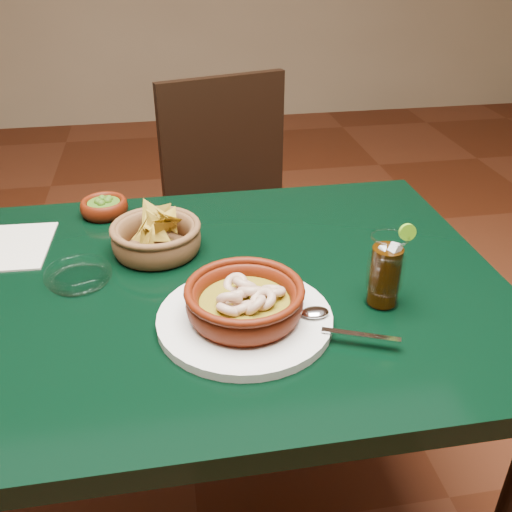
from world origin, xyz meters
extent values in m
cube|color=black|center=(0.00, 0.00, 0.73)|extent=(1.20, 0.80, 0.04)
cylinder|color=black|center=(0.54, 0.34, 0.35)|extent=(0.06, 0.06, 0.71)
cube|color=black|center=(0.23, 0.64, 0.46)|extent=(0.53, 0.53, 0.04)
cylinder|color=black|center=(0.11, 0.41, 0.23)|extent=(0.04, 0.04, 0.46)
cylinder|color=black|center=(0.46, 0.51, 0.23)|extent=(0.04, 0.04, 0.46)
cylinder|color=black|center=(0.01, 0.77, 0.23)|extent=(0.04, 0.04, 0.46)
cylinder|color=black|center=(0.36, 0.87, 0.23)|extent=(0.04, 0.04, 0.46)
cube|color=black|center=(0.18, 0.83, 0.71)|extent=(0.40, 0.14, 0.45)
cylinder|color=silver|center=(0.10, -0.13, 0.76)|extent=(0.29, 0.29, 0.02)
cylinder|color=#451104|center=(0.10, -0.13, 0.77)|extent=(0.17, 0.17, 0.01)
torus|color=#451104|center=(0.10, -0.13, 0.79)|extent=(0.21, 0.21, 0.04)
torus|color=#451104|center=(0.10, -0.13, 0.82)|extent=(0.20, 0.20, 0.01)
cylinder|color=#726316|center=(0.10, -0.13, 0.79)|extent=(0.15, 0.15, 0.01)
torus|color=tan|center=(0.15, -0.12, 0.80)|extent=(0.05, 0.06, 0.03)
torus|color=tan|center=(0.11, -0.12, 0.80)|extent=(0.06, 0.06, 0.04)
torus|color=tan|center=(0.11, -0.10, 0.81)|extent=(0.06, 0.06, 0.05)
torus|color=tan|center=(0.09, -0.09, 0.80)|extent=(0.06, 0.06, 0.04)
torus|color=tan|center=(0.09, -0.12, 0.80)|extent=(0.05, 0.04, 0.05)
torus|color=tan|center=(0.08, -0.14, 0.80)|extent=(0.06, 0.05, 0.05)
torus|color=tan|center=(0.07, -0.16, 0.80)|extent=(0.06, 0.05, 0.05)
torus|color=tan|center=(0.09, -0.15, 0.80)|extent=(0.06, 0.06, 0.04)
torus|color=tan|center=(0.11, -0.16, 0.80)|extent=(0.06, 0.06, 0.05)
torus|color=tan|center=(0.13, -0.15, 0.81)|extent=(0.06, 0.06, 0.03)
cube|color=silver|center=(0.27, -0.22, 0.77)|extent=(0.12, 0.06, 0.00)
ellipsoid|color=silver|center=(0.22, -0.15, 0.77)|extent=(0.05, 0.03, 0.01)
cylinder|color=brown|center=(-0.03, 0.13, 0.75)|extent=(0.15, 0.15, 0.01)
torus|color=brown|center=(-0.03, 0.13, 0.78)|extent=(0.21, 0.21, 0.06)
torus|color=brown|center=(-0.03, 0.13, 0.80)|extent=(0.18, 0.18, 0.01)
cone|color=#AD8B26|center=(-0.04, 0.14, 0.80)|extent=(0.08, 0.09, 0.05)
cone|color=#AD8B26|center=(-0.02, 0.17, 0.80)|extent=(0.07, 0.06, 0.05)
cone|color=#AD8B26|center=(-0.05, 0.11, 0.79)|extent=(0.05, 0.09, 0.08)
cone|color=#AD8B26|center=(-0.04, 0.17, 0.82)|extent=(0.08, 0.05, 0.08)
cone|color=#AD8B26|center=(-0.06, 0.14, 0.79)|extent=(0.07, 0.08, 0.06)
cone|color=#AD8B26|center=(-0.03, 0.11, 0.78)|extent=(0.06, 0.07, 0.05)
cone|color=#AD8B26|center=(-0.04, 0.13, 0.81)|extent=(0.08, 0.04, 0.09)
cone|color=#AD8B26|center=(-0.01, 0.13, 0.82)|extent=(0.08, 0.06, 0.05)
cone|color=#AD8B26|center=(-0.03, 0.12, 0.80)|extent=(0.07, 0.06, 0.05)
cone|color=#AD8B26|center=(-0.01, 0.15, 0.81)|extent=(0.09, 0.05, 0.08)
cone|color=#AD8B26|center=(-0.04, 0.15, 0.79)|extent=(0.07, 0.05, 0.07)
cone|color=#AD8B26|center=(-0.06, 0.10, 0.83)|extent=(0.06, 0.08, 0.06)
cone|color=#AD8B26|center=(-0.05, 0.09, 0.78)|extent=(0.07, 0.05, 0.08)
cone|color=#AD8B26|center=(-0.01, 0.14, 0.80)|extent=(0.04, 0.08, 0.09)
cone|color=#AD8B26|center=(-0.04, 0.18, 0.78)|extent=(0.07, 0.07, 0.05)
cone|color=#AD8B26|center=(0.00, 0.15, 0.81)|extent=(0.08, 0.05, 0.08)
cone|color=#AD8B26|center=(-0.04, 0.14, 0.81)|extent=(0.08, 0.06, 0.05)
cone|color=#AD8B26|center=(-0.06, 0.11, 0.79)|extent=(0.03, 0.09, 0.09)
cone|color=#AD8B26|center=(-0.02, 0.17, 0.82)|extent=(0.08, 0.05, 0.09)
cone|color=#AD8B26|center=(-0.01, 0.13, 0.83)|extent=(0.07, 0.07, 0.06)
cone|color=#AD8B26|center=(-0.03, 0.13, 0.81)|extent=(0.03, 0.09, 0.09)
cone|color=#AD8B26|center=(-0.02, 0.12, 0.81)|extent=(0.08, 0.05, 0.09)
cylinder|color=#451104|center=(-0.15, 0.32, 0.75)|extent=(0.09, 0.09, 0.01)
torus|color=#451104|center=(-0.15, 0.32, 0.77)|extent=(0.12, 0.12, 0.04)
cylinder|color=#274A0E|center=(-0.15, 0.32, 0.78)|extent=(0.07, 0.07, 0.01)
sphere|color=#274A0E|center=(-0.15, 0.34, 0.78)|extent=(0.02, 0.02, 0.02)
sphere|color=#274A0E|center=(-0.14, 0.33, 0.78)|extent=(0.02, 0.02, 0.02)
sphere|color=#274A0E|center=(-0.15, 0.31, 0.78)|extent=(0.02, 0.02, 0.02)
sphere|color=#274A0E|center=(-0.14, 0.32, 0.78)|extent=(0.02, 0.02, 0.02)
sphere|color=#274A0E|center=(-0.16, 0.32, 0.78)|extent=(0.02, 0.02, 0.02)
cylinder|color=white|center=(0.35, -0.11, 0.75)|extent=(0.06, 0.06, 0.01)
torus|color=white|center=(0.35, -0.11, 0.82)|extent=(0.13, 0.13, 0.07)
cylinder|color=black|center=(0.35, -0.11, 0.81)|extent=(0.05, 0.05, 0.11)
cube|color=silver|center=(0.34, -0.11, 0.85)|extent=(0.02, 0.02, 0.02)
cube|color=silver|center=(0.35, -0.12, 0.86)|extent=(0.03, 0.02, 0.02)
cube|color=silver|center=(0.34, -0.12, 0.84)|extent=(0.03, 0.02, 0.02)
cube|color=silver|center=(0.35, -0.12, 0.86)|extent=(0.02, 0.02, 0.02)
torus|color=white|center=(0.35, -0.11, 0.88)|extent=(0.06, 0.06, 0.00)
cylinder|color=#5DA217|center=(0.37, -0.11, 0.89)|extent=(0.03, 0.01, 0.03)
cylinder|color=white|center=(-0.18, 0.04, 0.75)|extent=(0.11, 0.11, 0.01)
torus|color=white|center=(-0.18, 0.04, 0.77)|extent=(0.13, 0.13, 0.03)
cube|color=beige|center=(-0.33, 0.20, 0.75)|extent=(0.15, 0.20, 0.00)
camera|label=1|loc=(-0.01, -0.88, 1.32)|focal=40.00mm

